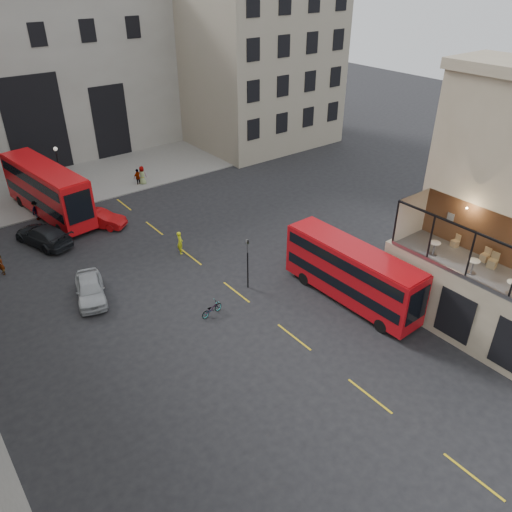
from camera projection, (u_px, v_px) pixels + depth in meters
ground at (394, 379)px, 27.22m from camera, size 140.00×140.00×0.00m
host_frontage at (470, 303)px, 29.48m from camera, size 3.00×11.00×4.50m
cafe_floor at (479, 270)px, 28.30m from camera, size 3.00×10.00×0.10m
gateway at (12, 74)px, 52.43m from camera, size 35.00×10.60×18.00m
building_right at (247, 50)px, 59.58m from camera, size 16.60×18.60×20.00m
pavement_far at (52, 188)px, 49.89m from camera, size 40.00×12.00×0.12m
traffic_light_near at (248, 258)px, 33.62m from camera, size 0.16×0.20×3.80m
street_lamp_b at (62, 178)px, 45.98m from camera, size 0.36×0.36×5.33m
bus_near at (352, 271)px, 32.46m from camera, size 2.56×10.14×4.03m
bus_far at (47, 188)px, 43.32m from camera, size 4.12×11.94×4.67m
car_a at (90, 289)px, 33.31m from camera, size 3.02×4.85×1.54m
car_b at (99, 219)px, 42.40m from camera, size 4.04×4.42×1.47m
car_c at (43, 235)px, 39.75m from camera, size 3.82×5.98×1.61m
bicycle at (212, 309)px, 31.98m from camera, size 1.73×0.84×0.87m
cyclist at (180, 243)px, 38.47m from camera, size 0.65×0.79×1.85m
pedestrian_b at (37, 210)px, 43.46m from camera, size 1.34×1.26×1.82m
pedestrian_c at (138, 177)px, 50.17m from camera, size 1.08×0.62×1.73m
pedestrian_d at (142, 176)px, 50.30m from camera, size 1.11×1.05×1.92m
pedestrian_e at (1, 265)px, 35.94m from camera, size 0.50×0.64×1.55m
cafe_table_near at (512, 286)px, 25.96m from camera, size 0.60×0.60×0.75m
cafe_table_mid at (473, 265)px, 27.67m from camera, size 0.67×0.67×0.83m
cafe_table_far at (434, 246)px, 29.43m from camera, size 0.66×0.66×0.82m
cafe_chair_b at (492, 263)px, 28.32m from camera, size 0.52×0.52×0.93m
cafe_chair_c at (485, 257)px, 28.93m from camera, size 0.44×0.44×0.85m
cafe_chair_d at (455, 243)px, 30.40m from camera, size 0.47×0.47×0.80m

